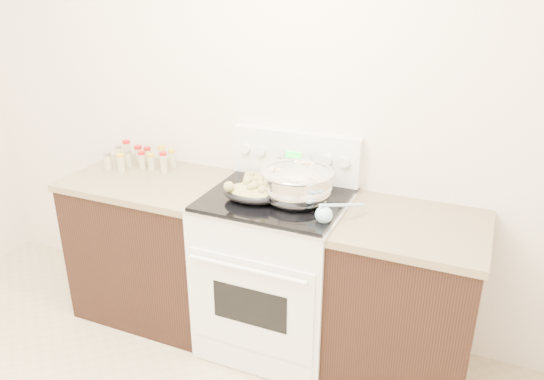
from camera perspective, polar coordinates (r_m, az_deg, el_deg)
The scene contains 9 objects.
counter_left at distance 3.44m, azimuth -12.44°, elevation -5.78°, with size 0.93×0.67×0.92m.
counter_right at distance 2.92m, azimuth 14.05°, elevation -11.61°, with size 0.73×0.67×0.92m.
kitchen_range at distance 3.06m, azimuth 0.41°, elevation -8.47°, with size 0.78×0.73×1.22m.
mixing_bowl at distance 2.76m, azimuth 2.67°, elevation 0.46°, with size 0.49×0.49×0.22m.
roasting_pan at distance 2.77m, azimuth -2.17°, elevation -0.24°, with size 0.32×0.24×0.12m.
baking_sheet at distance 2.99m, azimuth 0.26°, elevation 0.92°, with size 0.46×0.39×0.06m.
wooden_spoon at distance 2.95m, azimuth -2.82°, elevation 0.40°, with size 0.20×0.18×0.04m.
blue_ladle at distance 2.58m, azimuth 5.80°, elevation -2.56°, with size 0.20×0.25×0.11m.
spice_jars at distance 3.42m, azimuth -14.09°, elevation 3.41°, with size 0.40×0.24×0.13m.
Camera 1 is at (1.37, -0.98, 2.08)m, focal length 35.00 mm.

